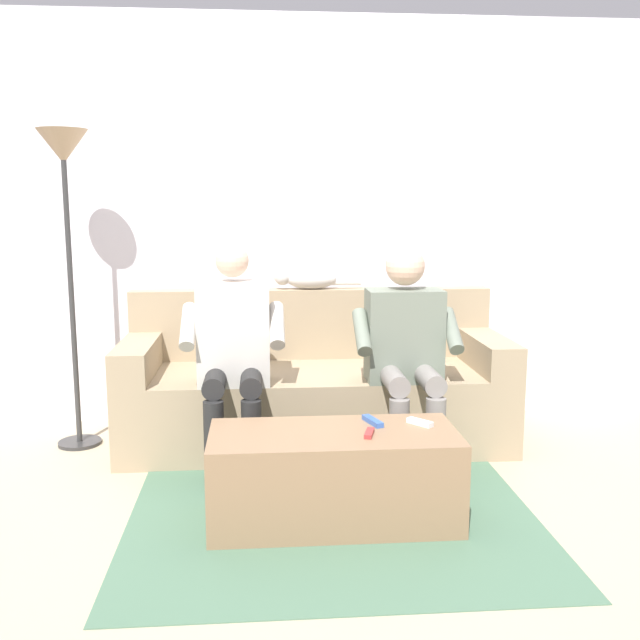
% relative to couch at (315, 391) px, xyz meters
% --- Properties ---
extents(ground_plane, '(8.00, 8.00, 0.00)m').
position_rel_couch_xyz_m(ground_plane, '(0.00, 0.71, -0.29)').
color(ground_plane, tan).
extents(back_wall, '(4.51, 0.06, 2.48)m').
position_rel_couch_xyz_m(back_wall, '(0.00, -0.50, 0.95)').
color(back_wall, silver).
rests_on(back_wall, ground).
extents(couch, '(2.16, 0.79, 0.85)m').
position_rel_couch_xyz_m(couch, '(0.00, 0.00, 0.00)').
color(couch, '#9E896B').
rests_on(couch, ground).
extents(coffee_table, '(1.06, 0.47, 0.40)m').
position_rel_couch_xyz_m(coffee_table, '(0.00, 1.07, -0.09)').
color(coffee_table, '#8C6B4C').
rests_on(coffee_table, ground).
extents(person_left_seated, '(0.55, 0.54, 1.14)m').
position_rel_couch_xyz_m(person_left_seated, '(-0.45, 0.39, 0.35)').
color(person_left_seated, slate).
rests_on(person_left_seated, ground).
extents(person_right_seated, '(0.52, 0.51, 1.16)m').
position_rel_couch_xyz_m(person_right_seated, '(0.45, 0.38, 0.36)').
color(person_right_seated, beige).
rests_on(person_right_seated, ground).
extents(cat_on_backrest, '(0.53, 0.15, 0.14)m').
position_rel_couch_xyz_m(cat_on_backrest, '(0.03, -0.28, 0.62)').
color(cat_on_backrest, silver).
rests_on(cat_on_backrest, couch).
extents(remote_blue, '(0.08, 0.15, 0.02)m').
position_rel_couch_xyz_m(remote_blue, '(-0.18, 0.97, 0.12)').
color(remote_blue, '#3860B7').
rests_on(remote_blue, coffee_table).
extents(remote_white, '(0.11, 0.12, 0.02)m').
position_rel_couch_xyz_m(remote_white, '(-0.39, 1.00, 0.12)').
color(remote_white, white).
rests_on(remote_white, coffee_table).
extents(remote_red, '(0.06, 0.12, 0.02)m').
position_rel_couch_xyz_m(remote_red, '(-0.14, 1.13, 0.12)').
color(remote_red, '#B73333').
rests_on(remote_red, coffee_table).
extents(floor_rug, '(1.78, 1.71, 0.01)m').
position_rel_couch_xyz_m(floor_rug, '(0.00, 0.95, -0.29)').
color(floor_rug, '#4C7056').
rests_on(floor_rug, ground).
extents(floor_lamp, '(0.27, 0.27, 1.75)m').
position_rel_couch_xyz_m(floor_lamp, '(1.35, -0.03, 1.18)').
color(floor_lamp, '#2D2D2D').
rests_on(floor_lamp, ground).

